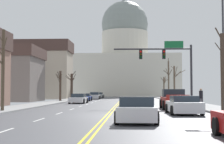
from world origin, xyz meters
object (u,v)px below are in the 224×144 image
sedan_near_02 (137,110)px  sedan_oncoming_01 (85,97)px  pickup_truck_near_00 (174,100)px  sedan_near_01 (184,105)px  pedestrian_00 (201,97)px  sedan_oncoming_00 (79,99)px  signal_gantry (169,59)px  sedan_oncoming_02 (95,96)px  street_lamp_right (219,42)px  sedan_oncoming_03 (99,95)px

sedan_near_02 → sedan_oncoming_01: (-7.20, 34.70, -0.05)m
pickup_truck_near_00 → sedan_near_01: pickup_truck_near_00 is taller
sedan_oncoming_01 → pedestrian_00: size_ratio=2.84×
sedan_near_01 → sedan_oncoming_01: (-10.48, 28.67, -0.04)m
pickup_truck_near_00 → sedan_oncoming_00: pickup_truck_near_00 is taller
signal_gantry → sedan_oncoming_01: signal_gantry is taller
pickup_truck_near_00 → pedestrian_00: 2.84m
pickup_truck_near_00 → sedan_oncoming_02: (-10.26, 32.33, -0.15)m
pickup_truck_near_00 → sedan_near_01: bearing=-91.9°
street_lamp_right → sedan_oncoming_01: bearing=116.4°
signal_gantry → sedan_oncoming_01: bearing=121.8°
sedan_oncoming_03 → pedestrian_00: bearing=-73.0°
sedan_oncoming_01 → sedan_near_02: bearing=-78.3°
pickup_truck_near_00 → sedan_near_02: size_ratio=1.20×
signal_gantry → sedan_near_01: size_ratio=1.77×
sedan_oncoming_02 → sedan_oncoming_03: 12.02m
sedan_oncoming_02 → pedestrian_00: bearing=-67.6°
pickup_truck_near_00 → signal_gantry: bearing=88.8°
pickup_truck_near_00 → sedan_near_01: size_ratio=1.23×
sedan_oncoming_02 → sedan_oncoming_01: bearing=-92.4°
sedan_near_01 → sedan_oncoming_00: 21.46m
sedan_oncoming_03 → pedestrian_00: size_ratio=2.76×
pickup_truck_near_00 → pedestrian_00: (2.57, 1.17, 0.29)m
sedan_near_02 → sedan_oncoming_02: 45.56m
sedan_oncoming_00 → sedan_oncoming_03: 32.04m
sedan_oncoming_01 → sedan_oncoming_02: (0.43, 10.35, 0.06)m
street_lamp_right → sedan_near_02: 10.86m
sedan_near_01 → street_lamp_right: bearing=30.1°
sedan_near_02 → sedan_oncoming_02: sedan_oncoming_02 is taller
signal_gantry → pedestrian_00: signal_gantry is taller
sedan_near_02 → sedan_near_01: bearing=61.5°
pickup_truck_near_00 → sedan_oncoming_00: size_ratio=1.24×
sedan_near_02 → street_lamp_right: bearing=51.3°
sedan_oncoming_03 → sedan_near_02: bearing=-82.9°
street_lamp_right → pedestrian_00: size_ratio=5.14×
sedan_oncoming_03 → street_lamp_right: bearing=-75.0°
signal_gantry → street_lamp_right: size_ratio=0.93×
pedestrian_00 → pickup_truck_near_00: bearing=-155.6°
sedan_near_01 → sedan_oncoming_03: 52.08m
signal_gantry → sedan_near_01: (-0.32, -11.24, -4.14)m
signal_gantry → pedestrian_00: bearing=-53.8°
sedan_near_02 → pedestrian_00: 15.17m
sedan_near_02 → sedan_oncoming_01: 35.44m
sedan_oncoming_01 → pedestrian_00: bearing=-57.5°
street_lamp_right → pickup_truck_near_00: (-2.67, 5.01, -4.35)m
sedan_oncoming_01 → street_lamp_right: bearing=-63.6°
sedan_near_02 → pedestrian_00: bearing=66.4°
pickup_truck_near_00 → pedestrian_00: size_ratio=3.32×
sedan_oncoming_00 → sedan_near_01: bearing=-62.2°
pickup_truck_near_00 → sedan_near_02: (-3.50, -12.72, -0.16)m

